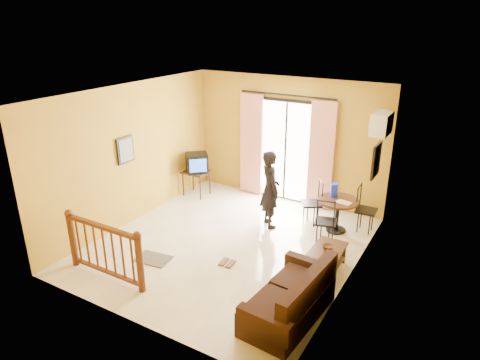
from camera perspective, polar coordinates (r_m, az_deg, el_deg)
The scene contains 19 objects.
ground at distance 8.07m, azimuth -1.53°, elevation -8.57°, with size 5.00×5.00×0.00m, color beige.
room_shell at distance 7.38m, azimuth -1.66°, elevation 3.00°, with size 5.00×5.00×5.00m.
balcony_door at distance 9.59m, azimuth 6.08°, elevation 3.95°, with size 2.25×0.14×2.46m.
tv_table at distance 10.06m, azimuth -5.85°, elevation 0.76°, with size 0.59×0.49×0.59m.
television at distance 9.94m, azimuth -5.77°, elevation 2.32°, with size 0.65×0.65×0.44m.
picture_left at distance 8.61m, azimuth -15.03°, elevation 3.88°, with size 0.05×0.42×0.52m.
dining_table at distance 8.54m, azimuth 12.90°, elevation -3.46°, with size 0.80×0.80×0.67m.
water_jug at distance 8.55m, azimuth 12.45°, elevation -1.31°, with size 0.15×0.15×0.28m, color #1627D5.
serving_tray at distance 8.35m, azimuth 13.65°, elevation -2.93°, with size 0.28×0.18×0.02m, color beige.
dining_chairs at distance 8.67m, azimuth 12.23°, elevation -6.84°, with size 1.53×1.32×0.95m.
air_conditioner at distance 8.27m, azimuth 18.30°, elevation 7.16°, with size 0.31×0.60×0.40m.
botanical_print at distance 7.76m, azimuth 17.69°, elevation 2.50°, with size 0.05×0.50×0.60m.
coffee_table at distance 7.33m, azimuth 11.37°, elevation -10.01°, with size 0.49×0.87×0.39m.
bowl at distance 7.30m, azimuth 11.61°, elevation -8.75°, with size 0.17×0.17×0.05m, color #54321C.
sofa at distance 6.21m, azimuth 6.91°, elevation -15.67°, with size 0.88×1.70×0.79m.
standing_person at distance 8.45m, azimuth 4.02°, elevation -1.23°, with size 0.58×0.38×1.58m, color black.
stair_balustrade at distance 7.20m, azimuth -17.69°, elevation -8.47°, with size 1.63×0.13×1.04m.
doormat at distance 7.76m, azimuth -11.49°, elevation -10.25°, with size 0.60×0.40×0.02m, color #534F42.
sandals at distance 7.49m, azimuth -1.73°, elevation -10.99°, with size 0.27×0.26×0.03m.
Camera 1 is at (3.71, -5.95, 4.00)m, focal length 32.00 mm.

